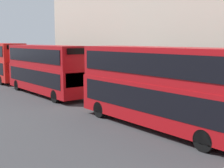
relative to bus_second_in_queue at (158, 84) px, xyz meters
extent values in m
cube|color=#A80F14|center=(0.00, 0.01, -0.98)|extent=(2.55, 10.93, 2.24)
cube|color=#A80F14|center=(0.00, 0.01, 1.07)|extent=(2.50, 10.71, 1.85)
cube|color=black|center=(0.00, 0.01, -0.71)|extent=(2.59, 10.05, 1.25)
cube|color=black|center=(0.00, 0.01, 1.16)|extent=(2.59, 10.05, 1.11)
cylinder|color=black|center=(-1.12, -3.86, -1.95)|extent=(0.30, 1.00, 1.00)
cylinder|color=black|center=(-1.12, 3.87, -1.95)|extent=(0.30, 1.00, 1.00)
cylinder|color=black|center=(1.13, 3.87, -1.95)|extent=(0.30, 1.00, 1.00)
cube|color=#A80F14|center=(0.00, 13.67, -1.01)|extent=(2.55, 10.99, 2.17)
cube|color=#A80F14|center=(0.00, 13.67, 1.00)|extent=(2.50, 10.77, 1.85)
cube|color=black|center=(0.00, 13.67, -0.75)|extent=(2.59, 10.11, 1.21)
cube|color=black|center=(0.00, 13.67, 1.09)|extent=(2.59, 10.11, 1.11)
cube|color=black|center=(0.00, 8.21, -0.58)|extent=(2.17, 0.06, 1.08)
cube|color=black|center=(0.00, 8.21, 1.55)|extent=(1.78, 0.06, 0.44)
cylinder|color=black|center=(-1.12, 9.78, -1.95)|extent=(0.30, 1.00, 1.00)
cylinder|color=black|center=(1.13, 9.78, -1.95)|extent=(0.30, 1.00, 1.00)
cylinder|color=black|center=(-1.12, 17.56, -1.95)|extent=(0.30, 1.00, 1.00)
cylinder|color=black|center=(1.13, 17.56, -1.95)|extent=(0.30, 1.00, 1.00)
cube|color=red|center=(0.00, 26.05, -0.96)|extent=(2.55, 11.03, 2.28)
cube|color=black|center=(0.00, 20.57, -0.50)|extent=(2.17, 0.06, 1.14)
cube|color=black|center=(0.00, 20.57, 1.66)|extent=(1.78, 0.06, 0.44)
cylinder|color=black|center=(-1.12, 22.14, -1.95)|extent=(0.30, 1.00, 1.00)
cylinder|color=black|center=(1.13, 22.14, -1.95)|extent=(0.30, 1.00, 1.00)
camera|label=1|loc=(-12.25, -11.66, 2.33)|focal=50.00mm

